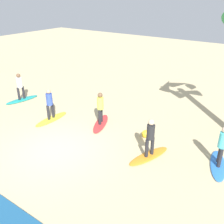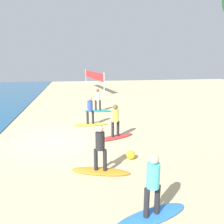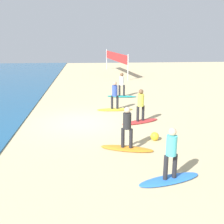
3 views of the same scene
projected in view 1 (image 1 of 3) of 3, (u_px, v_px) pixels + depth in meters
The scene contains 12 objects.
ground_plane at pixel (56, 150), 11.09m from camera, with size 60.00×60.00×0.00m, color #CCB789.
surfboard_blue at pixel (218, 165), 10.04m from camera, with size 2.10×0.56×0.09m, color blue.
surfer_blue at pixel (222, 143), 9.62m from camera, with size 0.32×0.45×1.64m.
surfboard_orange at pixel (149, 156), 10.60m from camera, with size 2.10×0.56×0.09m, color orange.
surfer_orange at pixel (150, 135), 10.17m from camera, with size 0.32×0.45×1.64m.
surfboard_red at pixel (101, 124), 13.20m from camera, with size 2.10×0.56×0.09m, color red.
surfer_red at pixel (100, 106), 12.78m from camera, with size 0.32×0.43×1.64m.
surfboard_yellow at pixel (51, 119), 13.67m from camera, with size 2.10×0.56×0.09m, color yellow.
surfer_yellow at pixel (50, 102), 13.25m from camera, with size 0.32×0.46×1.64m.
surfboard_teal at pixel (22, 100), 16.12m from camera, with size 2.10×0.56×0.09m, color teal.
surfer_teal at pixel (20, 85), 15.69m from camera, with size 0.32×0.46×1.64m.
beach_ball at pixel (145, 134), 11.97m from camera, with size 0.36×0.36×0.36m, color yellow.
Camera 1 is at (-7.36, 6.25, 6.18)m, focal length 41.30 mm.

